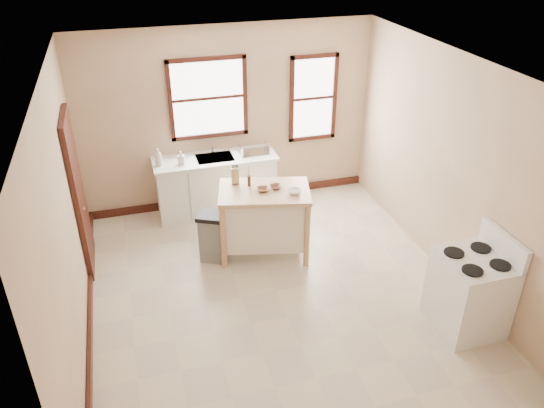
% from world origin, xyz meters
% --- Properties ---
extents(floor, '(5.00, 5.00, 0.00)m').
position_xyz_m(floor, '(0.00, 0.00, 0.00)').
color(floor, beige).
rests_on(floor, ground).
extents(ceiling, '(5.00, 5.00, 0.00)m').
position_xyz_m(ceiling, '(0.00, 0.00, 2.80)').
color(ceiling, white).
rests_on(ceiling, ground).
extents(wall_back, '(4.50, 0.04, 2.80)m').
position_xyz_m(wall_back, '(0.00, 2.50, 1.40)').
color(wall_back, '#D2AF8A').
rests_on(wall_back, ground).
extents(wall_left, '(0.04, 5.00, 2.80)m').
position_xyz_m(wall_left, '(-2.25, 0.00, 1.40)').
color(wall_left, '#D2AF8A').
rests_on(wall_left, ground).
extents(wall_right, '(0.04, 5.00, 2.80)m').
position_xyz_m(wall_right, '(2.25, 0.00, 1.40)').
color(wall_right, '#D2AF8A').
rests_on(wall_right, ground).
extents(window_main, '(1.17, 0.06, 1.22)m').
position_xyz_m(window_main, '(-0.30, 2.48, 1.75)').
color(window_main, black).
rests_on(window_main, wall_back).
extents(window_side, '(0.77, 0.06, 1.37)m').
position_xyz_m(window_side, '(1.35, 2.48, 1.60)').
color(window_side, black).
rests_on(window_side, wall_back).
extents(door_left, '(0.06, 0.90, 2.10)m').
position_xyz_m(door_left, '(-2.21, 1.30, 1.05)').
color(door_left, black).
rests_on(door_left, ground).
extents(baseboard_back, '(4.50, 0.04, 0.12)m').
position_xyz_m(baseboard_back, '(0.00, 2.47, 0.06)').
color(baseboard_back, black).
rests_on(baseboard_back, ground).
extents(baseboard_left, '(0.04, 5.00, 0.12)m').
position_xyz_m(baseboard_left, '(-2.22, 0.00, 0.06)').
color(baseboard_left, black).
rests_on(baseboard_left, ground).
extents(sink_counter, '(1.86, 0.62, 0.92)m').
position_xyz_m(sink_counter, '(-0.30, 2.20, 0.46)').
color(sink_counter, white).
rests_on(sink_counter, ground).
extents(faucet, '(0.03, 0.03, 0.22)m').
position_xyz_m(faucet, '(-0.30, 2.38, 1.03)').
color(faucet, silver).
rests_on(faucet, sink_counter).
extents(soap_bottle_a, '(0.11, 0.11, 0.26)m').
position_xyz_m(soap_bottle_a, '(-1.13, 2.15, 1.05)').
color(soap_bottle_a, '#B2B2B2').
rests_on(soap_bottle_a, sink_counter).
extents(soap_bottle_b, '(0.11, 0.11, 0.20)m').
position_xyz_m(soap_bottle_b, '(-0.81, 2.11, 1.02)').
color(soap_bottle_b, '#B2B2B2').
rests_on(soap_bottle_b, sink_counter).
extents(dish_rack, '(0.45, 0.34, 0.11)m').
position_xyz_m(dish_rack, '(0.31, 2.20, 0.97)').
color(dish_rack, silver).
rests_on(dish_rack, sink_counter).
extents(kitchen_island, '(1.34, 1.02, 0.97)m').
position_xyz_m(kitchen_island, '(0.11, 0.88, 0.49)').
color(kitchen_island, tan).
rests_on(kitchen_island, ground).
extents(knife_block, '(0.11, 0.11, 0.20)m').
position_xyz_m(knife_block, '(-0.21, 1.19, 1.07)').
color(knife_block, tan).
rests_on(knife_block, kitchen_island).
extents(pepper_grinder, '(0.06, 0.06, 0.15)m').
position_xyz_m(pepper_grinder, '(-0.05, 1.05, 1.05)').
color(pepper_grinder, '#3E1E10').
rests_on(pepper_grinder, kitchen_island).
extents(bowl_a, '(0.19, 0.19, 0.04)m').
position_xyz_m(bowl_a, '(0.09, 0.87, 0.99)').
color(bowl_a, brown).
rests_on(bowl_a, kitchen_island).
extents(bowl_b, '(0.16, 0.16, 0.04)m').
position_xyz_m(bowl_b, '(0.27, 0.89, 0.99)').
color(bowl_b, brown).
rests_on(bowl_b, kitchen_island).
extents(bowl_c, '(0.19, 0.19, 0.05)m').
position_xyz_m(bowl_c, '(0.46, 0.68, 1.00)').
color(bowl_c, white).
rests_on(bowl_c, kitchen_island).
extents(trash_bin, '(0.46, 0.43, 0.70)m').
position_xyz_m(trash_bin, '(-0.60, 0.92, 0.35)').
color(trash_bin, slate).
rests_on(trash_bin, ground).
extents(gas_stove, '(0.74, 0.75, 1.18)m').
position_xyz_m(gas_stove, '(1.90, -1.18, 0.59)').
color(gas_stove, white).
rests_on(gas_stove, ground).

